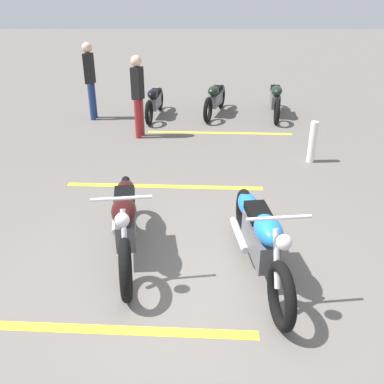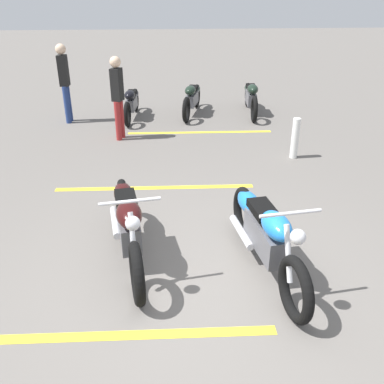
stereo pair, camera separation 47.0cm
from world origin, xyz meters
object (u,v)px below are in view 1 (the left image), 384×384
motorcycle_row_far_left (275,98)px  bollard_post (312,142)px  motorcycle_bright_foreground (259,237)px  motorcycle_dark_foreground (126,219)px  motorcycle_row_left (216,98)px  bystander_near_row (90,77)px  motorcycle_row_center (155,101)px  bystander_secondary (138,93)px

motorcycle_row_far_left → bollard_post: 3.13m
motorcycle_bright_foreground → motorcycle_dark_foreground: same height
motorcycle_dark_foreground → motorcycle_row_far_left: bearing=147.3°
motorcycle_row_left → bystander_near_row: (-0.47, 3.00, 0.58)m
motorcycle_row_center → bollard_post: bearing=52.7°
motorcycle_dark_foreground → bystander_near_row: size_ratio=1.24×
motorcycle_row_left → bystander_secondary: (-1.81, 1.68, 0.54)m
motorcycle_row_far_left → motorcycle_row_center: (-0.18, 2.99, -0.03)m
bollard_post → motorcycle_row_center: bearing=47.2°
motorcycle_dark_foreground → motorcycle_row_center: motorcycle_dark_foreground is taller
motorcycle_row_center → bystander_near_row: size_ratio=1.08×
bystander_near_row → bystander_secondary: (-1.34, -1.32, -0.05)m
motorcycle_row_far_left → bystander_secondary: bearing=-55.6°
motorcycle_row_far_left → bystander_near_row: size_ratio=1.17×
motorcycle_dark_foreground → motorcycle_row_far_left: size_ratio=1.06×
motorcycle_bright_foreground → motorcycle_row_far_left: 6.62m
motorcycle_dark_foreground → motorcycle_bright_foreground: bearing=68.0°
motorcycle_bright_foreground → bystander_secondary: 5.18m
motorcycle_row_center → bystander_near_row: 1.63m
motorcycle_dark_foreground → bystander_secondary: bearing=176.8°
motorcycle_dark_foreground → bollard_post: (3.02, -2.93, -0.08)m
motorcycle_bright_foreground → motorcycle_row_left: (6.57, 0.30, -0.05)m
motorcycle_row_left → motorcycle_row_center: motorcycle_row_left is taller
motorcycle_row_far_left → bystander_near_row: (-0.41, 4.48, 0.57)m
motorcycle_dark_foreground → bystander_secondary: (4.40, 0.43, 0.49)m
motorcycle_row_center → bystander_secondary: size_ratio=1.13×
motorcycle_bright_foreground → motorcycle_row_far_left: size_ratio=1.06×
motorcycle_row_left → bystander_near_row: bystander_near_row is taller
motorcycle_bright_foreground → bollard_post: bearing=150.3°
motorcycle_dark_foreground → motorcycle_row_far_left: 6.73m
bystander_near_row → motorcycle_row_far_left: bearing=-172.9°
bystander_near_row → bystander_secondary: bystander_near_row is taller
motorcycle_bright_foreground → motorcycle_dark_foreground: 1.59m
motorcycle_row_far_left → bollard_post: size_ratio=2.73×
motorcycle_bright_foreground → bystander_secondary: bystander_secondary is taller
motorcycle_row_far_left → bystander_near_row: bearing=-79.4°
motorcycle_dark_foreground → bystander_near_row: bystander_near_row is taller
motorcycle_row_left → bystander_secondary: bearing=-27.8°
motorcycle_bright_foreground → bystander_secondary: size_ratio=1.31×
motorcycle_bright_foreground → motorcycle_row_far_left: motorcycle_bright_foreground is taller
bystander_secondary → bollard_post: bearing=-2.5°
motorcycle_dark_foreground → bollard_post: 4.21m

